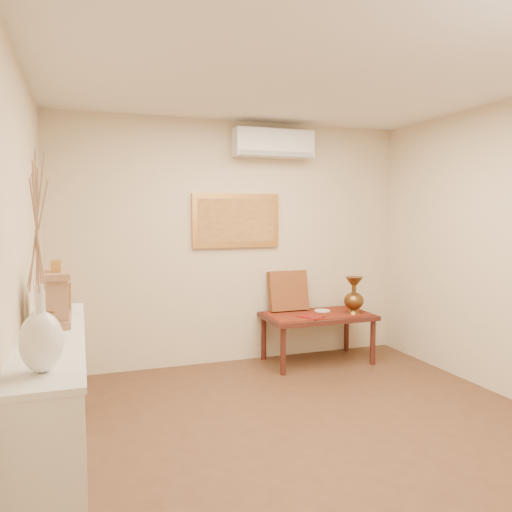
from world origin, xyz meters
name	(u,v)px	position (x,y,z in m)	size (l,w,h in m)	color
floor	(328,446)	(0.00, 0.00, 0.00)	(4.50, 4.50, 0.00)	brown
ceiling	(333,63)	(0.00, 0.00, 2.70)	(4.50, 4.50, 0.00)	silver
wall_back	(236,243)	(0.00, 2.25, 1.35)	(4.00, 0.02, 2.70)	beige
wall_left	(16,273)	(-2.00, 0.00, 1.35)	(0.02, 4.50, 2.70)	beige
white_vase	(38,261)	(-1.82, -0.74, 1.48)	(0.19, 0.19, 0.99)	white
candlestick	(45,337)	(-1.83, -0.46, 1.08)	(0.09, 0.09, 0.19)	silver
brass_urn_small	(47,323)	(-1.83, -0.17, 1.08)	(0.09, 0.09, 0.21)	brown
table_cloth	(318,314)	(0.85, 1.88, 0.55)	(1.14, 0.59, 0.01)	maroon
brass_urn_tall	(354,291)	(1.23, 1.74, 0.81)	(0.22, 0.22, 0.50)	brown
plate	(322,311)	(0.96, 1.97, 0.56)	(0.18, 0.18, 0.01)	white
menu	(311,317)	(0.68, 1.72, 0.56)	(0.18, 0.25, 0.01)	maroon
cushion	(288,291)	(0.60, 2.14, 0.79)	(0.46, 0.10, 0.46)	#5E1812
display_ledge	(54,415)	(-1.82, 0.00, 0.49)	(0.37, 2.02, 0.98)	silver
mantel_clock	(58,298)	(-1.79, 0.24, 1.15)	(0.17, 0.36, 0.41)	#A27453
wooden_chest	(55,298)	(-1.82, 0.56, 1.10)	(0.16, 0.21, 0.24)	#A27453
low_table	(318,320)	(0.85, 1.88, 0.48)	(1.20, 0.70, 0.55)	#451A14
painting	(236,221)	(0.00, 2.22, 1.60)	(1.00, 0.06, 0.60)	#BC813C
ac_unit	(273,144)	(0.40, 2.12, 2.45)	(0.90, 0.25, 0.30)	silver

